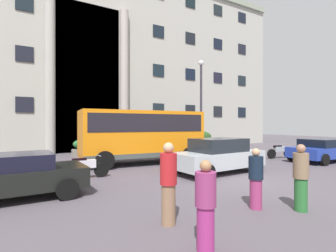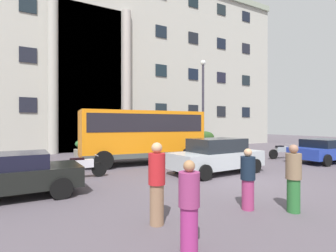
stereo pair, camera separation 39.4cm
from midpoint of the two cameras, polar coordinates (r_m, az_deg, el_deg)
The scene contains 17 objects.
ground_plane at distance 10.20m, azimuth 15.35°, elevation -12.09°, with size 80.00×64.00×0.12m, color #524A53.
office_building_facade at distance 26.29m, azimuth -12.82°, elevation 13.25°, with size 35.20×9.61×16.07m.
orange_minibus at distance 13.83m, azimuth -5.10°, elevation -1.48°, with size 6.68×3.07×2.86m.
bus_stop_sign at distance 17.86m, azimuth 5.97°, elevation -1.09°, with size 0.44×0.08×2.76m.
hedge_planter_far_west at distance 18.11m, azimuth -17.17°, elevation -4.67°, with size 1.81×0.71×1.18m.
hedge_planter_entrance_right at distance 22.67m, azimuth 8.95°, elevation -3.22°, with size 2.03×0.86×1.54m.
parked_sedan_second at distance 11.30m, azimuth 12.10°, elevation -6.63°, with size 4.37×2.18×1.52m.
white_taxi_kerbside at distance 8.62m, azimuth -31.94°, elevation -9.42°, with size 4.10×2.16×1.29m.
parked_coupe_end at distance 16.85m, azimuth 32.69°, elevation -4.68°, with size 3.98×2.24×1.31m.
motorcycle_far_end at distance 13.55m, azimuth 11.82°, elevation -6.79°, with size 2.09×0.55×0.89m.
motorcycle_near_kerb at distance 17.37m, azimuth 25.06°, elevation -5.28°, with size 1.90×0.59×0.89m.
scooter_by_planter at distance 10.50m, azimuth -18.29°, elevation -8.88°, with size 1.98×0.55×0.89m.
pedestrian_man_red_shirt at distance 4.43m, azimuth 7.52°, elevation -17.61°, with size 0.36×0.36×1.53m.
pedestrian_woman_dark_dress at distance 6.98m, azimuth 28.21°, elevation -10.46°, with size 0.36×0.36×1.65m.
pedestrian_woman_with_bag at distance 5.43m, azimuth -0.44°, elevation -12.91°, with size 0.36×0.36×1.75m.
pedestrian_man_crossing at distance 6.74m, azimuth 19.41°, elevation -11.37°, with size 0.36×0.36×1.53m.
lamppost_plaza_centre at distance 19.60m, azimuth 8.58°, elevation 6.28°, with size 0.40×0.40×7.13m.
Camera 2 is at (-6.72, -7.30, 2.12)m, focal length 26.69 mm.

